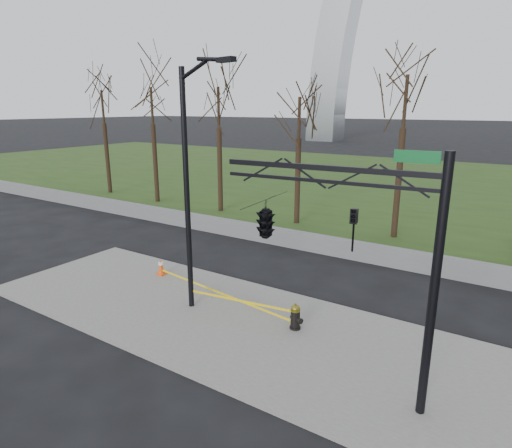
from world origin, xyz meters
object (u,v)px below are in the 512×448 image
Objects in this scene: fire_hydrant at (296,317)px; traffic_cone at (161,267)px; traffic_signal_mast at (294,223)px; street_light at (190,176)px.

fire_hydrant reaches higher than traffic_cone.
fire_hydrant is at bearing 110.75° from traffic_signal_mast.
street_light is 1.37× the size of traffic_signal_mast.
fire_hydrant is 5.55m from street_light.
fire_hydrant is 6.87m from traffic_cone.
traffic_cone is (-6.80, 1.00, -0.06)m from fire_hydrant.
traffic_cone is at bearing 164.76° from street_light.
traffic_cone is 9.11m from traffic_signal_mast.
traffic_signal_mast reaches higher than fire_hydrant.
street_light is at bearing -149.14° from fire_hydrant.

